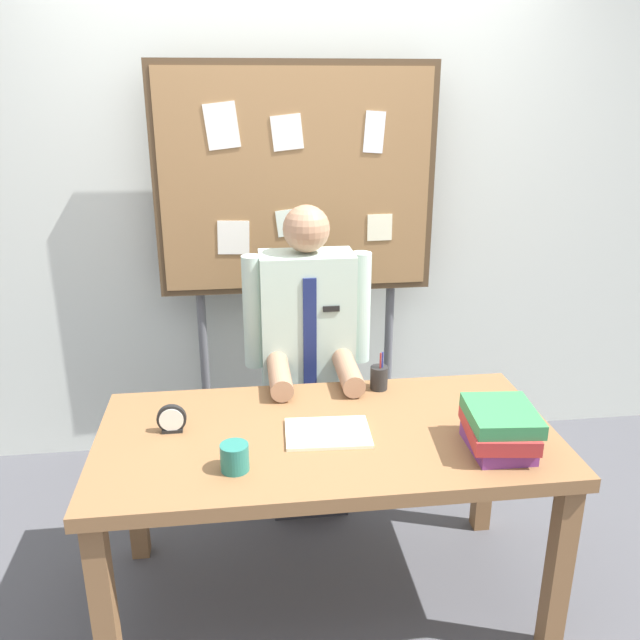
{
  "coord_description": "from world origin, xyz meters",
  "views": [
    {
      "loc": [
        -0.28,
        -2.03,
        1.88
      ],
      "look_at": [
        0.0,
        0.19,
        1.07
      ],
      "focal_mm": 36.92,
      "sensor_mm": 36.0,
      "label": 1
    }
  ],
  "objects_px": {
    "open_notebook": "(326,433)",
    "pen_holder": "(379,378)",
    "bulletin_board": "(296,187)",
    "person": "(308,375)",
    "coffee_mug": "(235,457)",
    "book_stack": "(499,428)",
    "desk_clock": "(172,420)",
    "desk": "(327,453)"
  },
  "relations": [
    {
      "from": "pen_holder",
      "to": "desk_clock",
      "type": "bearing_deg",
      "value": -162.45
    },
    {
      "from": "person",
      "to": "book_stack",
      "type": "relative_size",
      "value": 4.6
    },
    {
      "from": "book_stack",
      "to": "person",
      "type": "bearing_deg",
      "value": 124.08
    },
    {
      "from": "desk_clock",
      "to": "pen_holder",
      "type": "bearing_deg",
      "value": 17.55
    },
    {
      "from": "person",
      "to": "bulletin_board",
      "type": "distance_m",
      "value": 0.89
    },
    {
      "from": "person",
      "to": "desk",
      "type": "bearing_deg",
      "value": -90.0
    },
    {
      "from": "desk",
      "to": "person",
      "type": "relative_size",
      "value": 1.14
    },
    {
      "from": "open_notebook",
      "to": "coffee_mug",
      "type": "relative_size",
      "value": 3.23
    },
    {
      "from": "desk",
      "to": "person",
      "type": "xyz_separation_m",
      "value": [
        0.0,
        0.63,
        0.02
      ]
    },
    {
      "from": "bulletin_board",
      "to": "coffee_mug",
      "type": "height_order",
      "value": "bulletin_board"
    },
    {
      "from": "desk_clock",
      "to": "coffee_mug",
      "type": "xyz_separation_m",
      "value": [
        0.22,
        -0.27,
        -0.0
      ]
    },
    {
      "from": "open_notebook",
      "to": "pen_holder",
      "type": "distance_m",
      "value": 0.43
    },
    {
      "from": "open_notebook",
      "to": "pen_holder",
      "type": "relative_size",
      "value": 1.84
    },
    {
      "from": "desk",
      "to": "bulletin_board",
      "type": "height_order",
      "value": "bulletin_board"
    },
    {
      "from": "desk",
      "to": "coffee_mug",
      "type": "height_order",
      "value": "coffee_mug"
    },
    {
      "from": "person",
      "to": "desk_clock",
      "type": "relative_size",
      "value": 13.79
    },
    {
      "from": "person",
      "to": "coffee_mug",
      "type": "distance_m",
      "value": 0.91
    },
    {
      "from": "open_notebook",
      "to": "coffee_mug",
      "type": "xyz_separation_m",
      "value": [
        -0.32,
        -0.19,
        0.04
      ]
    },
    {
      "from": "book_stack",
      "to": "open_notebook",
      "type": "distance_m",
      "value": 0.59
    },
    {
      "from": "desk_clock",
      "to": "coffee_mug",
      "type": "distance_m",
      "value": 0.35
    },
    {
      "from": "person",
      "to": "open_notebook",
      "type": "relative_size",
      "value": 4.81
    },
    {
      "from": "desk_clock",
      "to": "pen_holder",
      "type": "height_order",
      "value": "pen_holder"
    },
    {
      "from": "book_stack",
      "to": "desk_clock",
      "type": "bearing_deg",
      "value": 166.93
    },
    {
      "from": "bulletin_board",
      "to": "pen_holder",
      "type": "bearing_deg",
      "value": -71.38
    },
    {
      "from": "bulletin_board",
      "to": "open_notebook",
      "type": "relative_size",
      "value": 6.76
    },
    {
      "from": "desk",
      "to": "pen_holder",
      "type": "xyz_separation_m",
      "value": [
        0.25,
        0.32,
        0.14
      ]
    },
    {
      "from": "desk",
      "to": "book_stack",
      "type": "distance_m",
      "value": 0.61
    },
    {
      "from": "desk",
      "to": "open_notebook",
      "type": "xyz_separation_m",
      "value": [
        -0.0,
        -0.02,
        0.09
      ]
    },
    {
      "from": "bulletin_board",
      "to": "book_stack",
      "type": "distance_m",
      "value": 1.51
    },
    {
      "from": "open_notebook",
      "to": "desk_clock",
      "type": "relative_size",
      "value": 2.87
    },
    {
      "from": "desk",
      "to": "pen_holder",
      "type": "bearing_deg",
      "value": 51.48
    },
    {
      "from": "bulletin_board",
      "to": "open_notebook",
      "type": "height_order",
      "value": "bulletin_board"
    },
    {
      "from": "book_stack",
      "to": "desk_clock",
      "type": "distance_m",
      "value": 1.12
    },
    {
      "from": "coffee_mug",
      "to": "desk",
      "type": "bearing_deg",
      "value": 32.54
    },
    {
      "from": "desk",
      "to": "book_stack",
      "type": "relative_size",
      "value": 5.23
    },
    {
      "from": "desk_clock",
      "to": "pen_holder",
      "type": "relative_size",
      "value": 0.64
    },
    {
      "from": "person",
      "to": "coffee_mug",
      "type": "height_order",
      "value": "person"
    },
    {
      "from": "open_notebook",
      "to": "desk_clock",
      "type": "xyz_separation_m",
      "value": [
        -0.54,
        0.09,
        0.04
      ]
    },
    {
      "from": "open_notebook",
      "to": "person",
      "type": "bearing_deg",
      "value": 89.6
    },
    {
      "from": "person",
      "to": "open_notebook",
      "type": "height_order",
      "value": "person"
    },
    {
      "from": "bulletin_board",
      "to": "pen_holder",
      "type": "distance_m",
      "value": 1.03
    },
    {
      "from": "open_notebook",
      "to": "desk_clock",
      "type": "distance_m",
      "value": 0.54
    }
  ]
}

